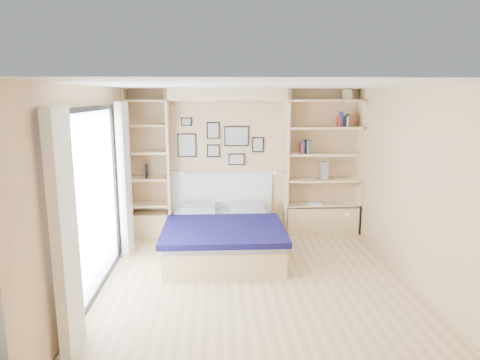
{
  "coord_description": "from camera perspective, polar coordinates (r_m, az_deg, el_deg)",
  "views": [
    {
      "loc": [
        -0.49,
        -5.1,
        2.38
      ],
      "look_at": [
        -0.16,
        0.9,
        1.19
      ],
      "focal_mm": 32.0,
      "sensor_mm": 36.0,
      "label": 1
    }
  ],
  "objects": [
    {
      "name": "ground",
      "position": [
        5.65,
        2.21,
        -13.77
      ],
      "size": [
        4.5,
        4.5,
        0.0
      ],
      "primitive_type": "plane",
      "color": "#D8BD85",
      "rests_on": "ground"
    },
    {
      "name": "room_shell",
      "position": [
        6.75,
        -2.18,
        0.02
      ],
      "size": [
        4.5,
        4.5,
        4.5
      ],
      "color": "tan",
      "rests_on": "ground"
    },
    {
      "name": "bed",
      "position": [
        6.61,
        -2.24,
        -7.4
      ],
      "size": [
        1.74,
        2.16,
        1.07
      ],
      "color": "beige",
      "rests_on": "ground"
    },
    {
      "name": "photo_gallery",
      "position": [
        7.36,
        -2.82,
        5.11
      ],
      "size": [
        1.48,
        0.02,
        0.82
      ],
      "color": "black",
      "rests_on": "ground"
    },
    {
      "name": "reading_lamps",
      "position": [
        7.21,
        -1.56,
        0.95
      ],
      "size": [
        1.92,
        0.12,
        0.15
      ],
      "color": "silver",
      "rests_on": "ground"
    },
    {
      "name": "shelf_decor",
      "position": [
        7.41,
        10.9,
        5.93
      ],
      "size": [
        3.48,
        0.23,
        2.03
      ],
      "color": "#A51E1E",
      "rests_on": "ground"
    },
    {
      "name": "deck_chair",
      "position": [
        6.48,
        -23.23,
        -8.31
      ],
      "size": [
        0.5,
        0.72,
        0.68
      ],
      "rotation": [
        0.0,
        0.0,
        0.14
      ],
      "color": "tan",
      "rests_on": "ground"
    }
  ]
}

